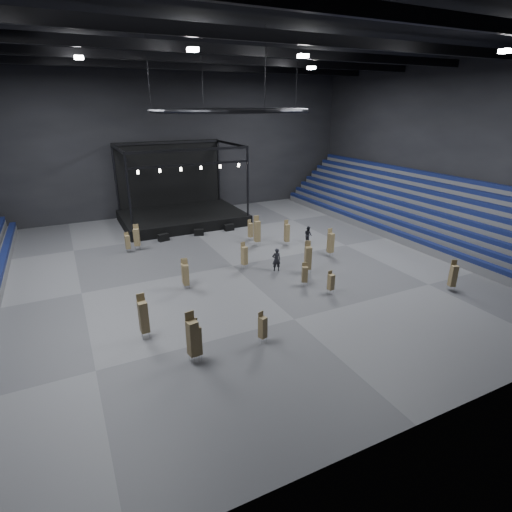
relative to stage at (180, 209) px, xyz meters
name	(u,v)px	position (x,y,z in m)	size (l,w,h in m)	color
floor	(233,266)	(0.00, -16.24, -1.45)	(50.00, 50.00, 0.00)	#4F4F51
ceiling	(228,37)	(0.00, -16.24, 16.55)	(50.00, 42.00, 0.20)	black
wall_back	(166,142)	(0.00, 4.76, 7.55)	(50.00, 0.20, 18.00)	black
wall_front	(452,234)	(0.00, -37.24, 7.55)	(50.00, 0.20, 18.00)	black
wall_right	(447,149)	(25.00, -16.24, 7.55)	(0.20, 42.00, 18.00)	black
bleachers_right	(423,217)	(22.94, -16.24, 0.28)	(7.20, 40.00, 6.40)	#515154
stage	(180,209)	(0.00, 0.00, 0.00)	(14.00, 10.00, 9.20)	black
truss_ring	(229,110)	(0.00, -16.24, 11.55)	(12.30, 12.30, 5.15)	black
roof_girders	(228,50)	(0.00, -16.24, 15.75)	(49.00, 30.35, 0.70)	black
floodlights	(251,53)	(0.00, -20.24, 15.15)	(28.60, 16.60, 0.25)	white
flight_case_left	(164,237)	(-3.81, -6.64, -1.08)	(1.11, 0.56, 0.74)	black
flight_case_mid	(199,232)	(0.12, -6.47, -1.10)	(1.05, 0.52, 0.70)	black
flight_case_right	(229,227)	(3.80, -6.26, -1.09)	(1.08, 0.54, 0.72)	black
chair_stack_0	(244,255)	(0.70, -17.19, -0.22)	(0.54, 0.54, 2.38)	silver
chair_stack_1	(263,327)	(-3.15, -28.23, -0.39)	(0.52, 0.52, 2.03)	silver
chair_stack_2	(453,275)	(13.17, -28.23, -0.19)	(0.58, 0.58, 2.47)	silver
chair_stack_3	(185,273)	(-5.06, -18.79, -0.19)	(0.53, 0.53, 2.41)	silver
chair_stack_4	(186,274)	(-5.06, -19.01, -0.22)	(0.51, 0.51, 2.41)	silver
chair_stack_5	(331,242)	(9.17, -18.07, -0.07)	(0.53, 0.53, 2.71)	silver
chair_stack_6	(308,257)	(5.00, -20.60, 0.01)	(0.63, 0.63, 2.87)	silver
chair_stack_7	(143,316)	(-9.38, -24.60, 0.04)	(0.55, 0.55, 2.94)	silver
chair_stack_8	(196,340)	(-7.27, -28.22, -0.13)	(0.58, 0.58, 2.56)	silver
chair_stack_9	(331,282)	(4.48, -24.58, -0.47)	(0.46, 0.46, 1.84)	silver
chair_stack_10	(137,237)	(-6.77, -8.22, -0.11)	(0.68, 0.68, 2.56)	silver
chair_stack_11	(287,233)	(7.15, -13.43, -0.13)	(0.47, 0.47, 2.60)	silver
chair_stack_12	(128,242)	(-7.70, -8.49, -0.41)	(0.46, 0.46, 1.97)	silver
chair_stack_13	(193,337)	(-7.45, -28.22, 0.10)	(0.64, 0.64, 3.05)	silver
chair_stack_14	(305,274)	(3.46, -22.53, -0.43)	(0.56, 0.56, 1.91)	silver
chair_stack_15	(257,231)	(4.36, -12.30, 0.12)	(0.57, 0.57, 3.10)	silver
chair_stack_16	(250,230)	(4.49, -10.44, -0.31)	(0.52, 0.52, 2.21)	silver
man_center	(276,260)	(2.94, -18.90, -0.43)	(0.74, 0.49, 2.03)	black
crew_member	(308,235)	(9.40, -13.93, -0.55)	(0.87, 0.68, 1.80)	black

